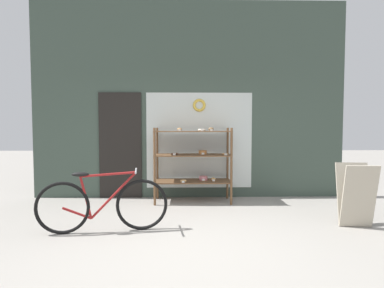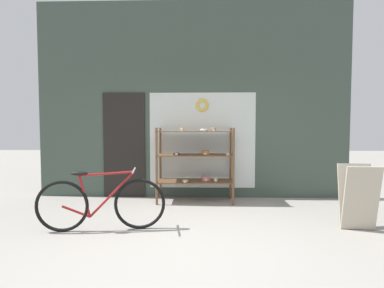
{
  "view_description": "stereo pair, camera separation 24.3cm",
  "coord_description": "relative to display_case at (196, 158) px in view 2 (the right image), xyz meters",
  "views": [
    {
      "loc": [
        -0.06,
        -3.53,
        1.4
      ],
      "look_at": [
        0.03,
        1.23,
        1.14
      ],
      "focal_mm": 28.0,
      "sensor_mm": 36.0,
      "label": 1
    },
    {
      "loc": [
        0.18,
        -3.53,
        1.4
      ],
      "look_at": [
        0.03,
        1.23,
        1.14
      ],
      "focal_mm": 28.0,
      "sensor_mm": 36.0,
      "label": 2
    }
  ],
  "objects": [
    {
      "name": "sandwich_board",
      "position": [
        2.26,
        -1.49,
        -0.39
      ],
      "size": [
        0.48,
        0.42,
        0.89
      ],
      "rotation": [
        0.0,
        0.0,
        -0.08
      ],
      "color": "#B2A893",
      "rests_on": "ground_plane"
    },
    {
      "name": "bicycle",
      "position": [
        -1.26,
        -1.64,
        -0.46
      ],
      "size": [
        1.72,
        0.46,
        0.83
      ],
      "rotation": [
        0.0,
        0.0,
        0.15
      ],
      "color": "black",
      "rests_on": "ground_plane"
    },
    {
      "name": "ground_plane",
      "position": [
        -0.08,
        -2.08,
        -0.84
      ],
      "size": [
        30.0,
        30.0,
        0.0
      ],
      "primitive_type": "plane",
      "color": "gray"
    },
    {
      "name": "display_case",
      "position": [
        0.0,
        0.0,
        0.0
      ],
      "size": [
        1.43,
        0.55,
        1.41
      ],
      "color": "brown",
      "rests_on": "ground_plane"
    },
    {
      "name": "storefront_facade",
      "position": [
        -0.11,
        0.41,
        1.07
      ],
      "size": [
        6.22,
        0.13,
        3.91
      ],
      "color": "#3D4C42",
      "rests_on": "ground_plane"
    }
  ]
}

